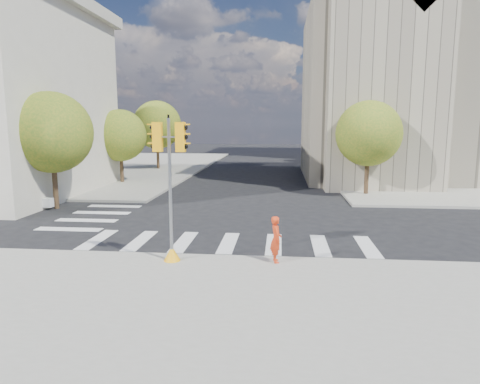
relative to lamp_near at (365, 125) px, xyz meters
name	(u,v)px	position (x,y,z in m)	size (l,w,h in m)	color
ground	(236,231)	(-8.00, -14.00, -4.58)	(160.00, 160.00, 0.00)	black
sidewalk_near	(176,370)	(-8.00, -25.00, -4.50)	(30.00, 14.00, 0.15)	gray
sidewalk_far_right	(463,170)	(12.00, 12.00, -4.50)	(28.00, 40.00, 0.15)	gray
sidewalk_far_left	(78,166)	(-28.00, 12.00, -4.50)	(28.00, 40.00, 0.15)	gray
civic_building	(449,92)	(7.59, 5.12, 2.68)	(26.00, 16.00, 19.39)	#9F947E
office_tower	(437,43)	(14.00, 28.00, 10.42)	(20.00, 18.00, 30.00)	#9EA0A3
tree_lw_near	(52,133)	(-18.50, -10.00, -0.38)	(4.40, 4.40, 6.41)	#382616
tree_lw_mid	(120,136)	(-18.50, 0.00, -0.82)	(4.00, 4.00, 5.77)	#382616
tree_lw_far	(157,125)	(-18.50, 10.00, -0.04)	(4.80, 4.80, 6.95)	#382616
tree_re_near	(369,134)	(-0.50, -4.00, -0.53)	(4.20, 4.20, 6.16)	#382616
tree_re_mid	(343,127)	(-0.50, 8.00, -0.23)	(4.60, 4.60, 6.66)	#382616
tree_re_far	(328,130)	(-0.50, 20.00, -0.71)	(4.00, 4.00, 5.88)	#382616
lamp_near	(365,125)	(0.00, 0.00, 0.00)	(0.35, 0.18, 8.11)	black
lamp_far	(339,124)	(0.00, 14.00, 0.00)	(0.35, 0.18, 8.11)	black
traffic_signal	(171,200)	(-9.66, -18.80, -2.37)	(1.07, 0.56, 4.83)	#FFAB0D
photographer	(276,239)	(-6.19, -18.60, -3.65)	(0.57, 0.37, 1.55)	red
planter_wall	(4,201)	(-21.52, -10.15, -4.18)	(6.00, 0.40, 0.50)	silver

